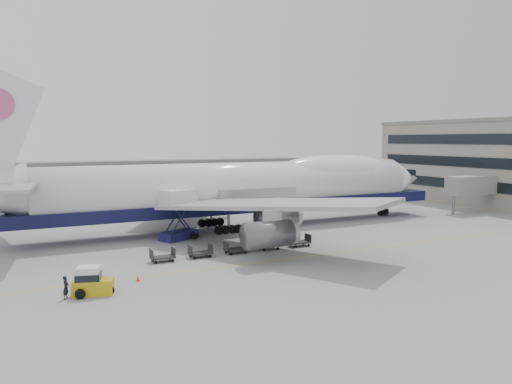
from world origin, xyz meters
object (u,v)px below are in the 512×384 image
catering_truck (178,211)px  ground_worker (66,287)px  airliner (244,187)px  baggage_tug (91,282)px

catering_truck → ground_worker: size_ratio=3.43×
airliner → baggage_tug: size_ratio=20.06×
catering_truck → airliner: bearing=-5.5°
ground_worker → baggage_tug: bearing=-55.1°
baggage_tug → airliner: bearing=59.9°
airliner → ground_worker: bearing=-139.6°
catering_truck → baggage_tug: 21.91m
airliner → baggage_tug: 31.79m
airliner → catering_truck: (-10.44, -3.56, -2.20)m
baggage_tug → ground_worker: baggage_tug is taller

